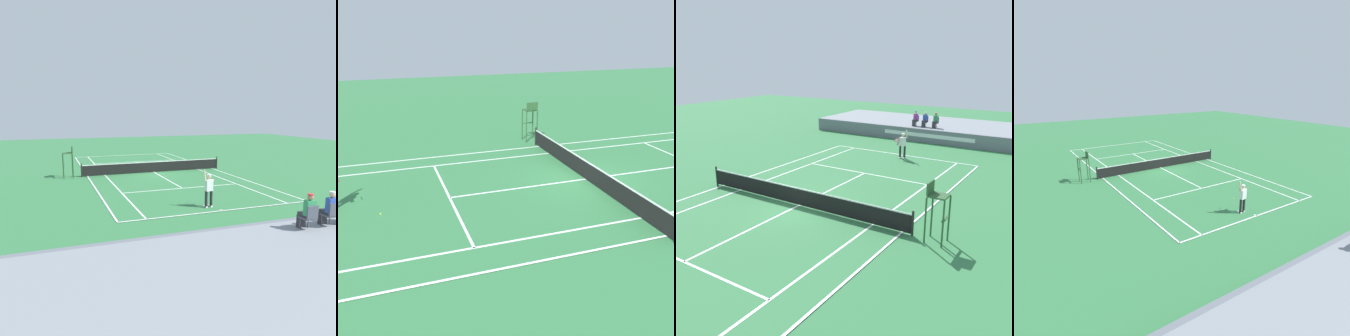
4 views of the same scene
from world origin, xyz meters
The scene contains 5 objects.
ground_plane centered at (0.00, 0.00, 0.00)m, with size 80.00×80.00×0.00m, color #337542.
court centered at (0.00, 0.00, 0.01)m, with size 11.08×23.88×0.03m.
net centered at (0.00, 0.00, 0.52)m, with size 11.98×0.10×1.07m.
tennis_ball centered at (-0.63, 9.18, 0.03)m, with size 0.07×0.07×0.07m, color #D1E533.
umpire_chair centered at (6.87, 0.00, 1.56)m, with size 0.77×0.77×2.44m.
Camera 2 is at (-14.80, 8.96, 6.83)m, focal length 41.72 mm.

